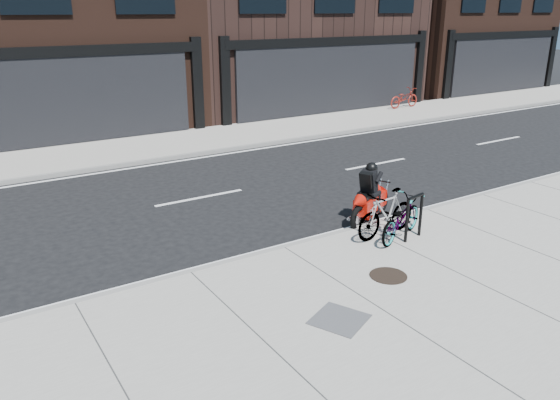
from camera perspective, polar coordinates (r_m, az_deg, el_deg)
ground at (r=12.41m, az=-4.53°, el=-2.32°), size 120.00×120.00×0.00m
sidewalk_near at (r=8.73m, az=11.58°, el=-12.10°), size 60.00×6.00×0.13m
sidewalk_far at (r=19.29m, az=-15.56°, el=5.10°), size 60.00×3.50×0.13m
bike_rack at (r=11.30m, az=13.85°, el=-1.36°), size 0.55×0.16×0.94m
bicycle_front at (r=11.33m, az=12.51°, el=-1.87°), size 1.72×1.11×0.86m
bicycle_rear at (r=11.36m, az=11.04°, el=-1.37°), size 1.66×0.61×0.97m
motorcycle at (r=12.44m, az=9.60°, el=0.33°), size 1.77×1.00×1.41m
bicycle_far at (r=27.01m, az=12.84°, el=10.35°), size 1.77×0.68×0.92m
manhole_cover at (r=9.85m, az=11.25°, el=-7.76°), size 0.78×0.78×0.02m
utility_grate at (r=8.47m, az=6.21°, el=-12.29°), size 1.00×1.00×0.02m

